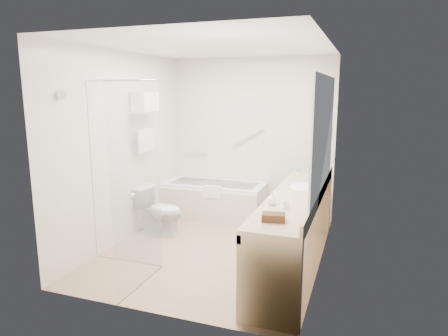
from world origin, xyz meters
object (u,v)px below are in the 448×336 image
(toilet, at_px, (160,211))
(amenity_basket, at_px, (274,217))
(vanity_counter, at_px, (296,212))
(bathtub, at_px, (214,200))
(water_bottle_left, at_px, (298,178))

(toilet, bearing_deg, amenity_basket, -121.56)
(amenity_basket, bearing_deg, vanity_counter, 87.80)
(vanity_counter, height_order, toilet, vanity_counter)
(bathtub, height_order, vanity_counter, vanity_counter)
(bathtub, bearing_deg, water_bottle_left, -31.33)
(vanity_counter, distance_m, toilet, 2.04)
(amenity_basket, bearing_deg, bathtub, 121.85)
(toilet, bearing_deg, vanity_counter, -97.27)
(bathtub, distance_m, water_bottle_left, 1.83)
(bathtub, xyz_separation_m, amenity_basket, (1.49, -2.39, 0.61))
(toilet, distance_m, amenity_basket, 2.46)
(bathtub, distance_m, toilet, 1.07)
(amenity_basket, bearing_deg, water_bottle_left, 90.98)
(toilet, relative_size, amenity_basket, 3.27)
(vanity_counter, xyz_separation_m, water_bottle_left, (-0.06, 0.50, 0.29))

